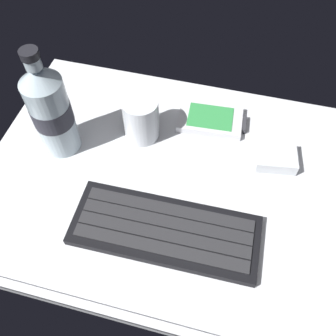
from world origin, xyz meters
The scene contains 6 objects.
ground_plane centered at (0.00, -0.23, -0.99)cm, with size 64.00×48.00×2.80cm.
keyboard centered at (2.07, -9.94, 0.81)cm, with size 29.21×11.55×1.70cm.
handheld_device centered at (4.77, 14.39, 0.73)cm, with size 13.15×8.38×1.50cm.
juice_cup centered at (-7.06, 8.29, 3.91)cm, with size 6.40×6.40×8.50cm.
water_bottle centered at (-20.41, 2.38, 9.01)cm, with size 6.73×6.73×20.80cm.
charger_block centered at (17.39, 8.01, 1.20)cm, with size 7.00×5.60×2.40cm, color silver.
Camera 1 is at (8.46, -33.10, 53.09)cm, focal length 39.20 mm.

